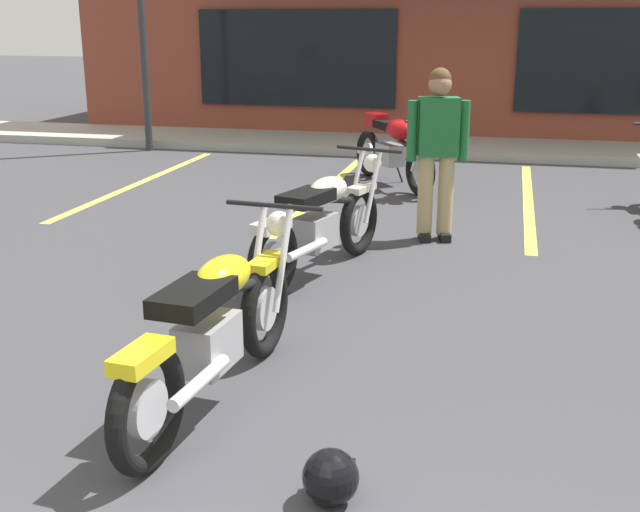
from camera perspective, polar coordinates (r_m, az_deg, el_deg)
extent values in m
plane|color=#3D3D42|center=(5.57, 2.29, -5.37)|extent=(80.00, 80.00, 0.00)
cube|color=#A8A59E|center=(13.43, 9.25, 7.83)|extent=(22.00, 1.80, 0.14)
cube|color=brown|center=(17.17, 10.67, 16.00)|extent=(14.26, 6.07, 3.93)
cube|color=black|center=(14.60, -1.78, 14.17)|extent=(3.65, 0.06, 1.70)
cube|color=black|center=(14.20, 21.65, 12.97)|extent=(3.65, 0.06, 1.70)
cube|color=#DBCC4C|center=(10.97, -12.74, 5.31)|extent=(0.12, 4.80, 0.01)
cube|color=#DBCC4C|center=(10.12, 0.34, 4.79)|extent=(0.12, 4.80, 0.01)
cube|color=#DBCC4C|center=(9.87, 14.89, 3.91)|extent=(0.12, 4.80, 0.01)
torus|color=black|center=(3.89, -12.43, -10.80)|extent=(0.16, 0.65, 0.64)
cylinder|color=#B7B7BC|center=(3.89, -12.43, -10.80)|extent=(0.09, 0.29, 0.29)
torus|color=black|center=(5.06, -4.02, -3.83)|extent=(0.16, 0.65, 0.64)
cylinder|color=#B7B7BC|center=(5.06, -4.02, -3.83)|extent=(0.09, 0.29, 0.29)
cylinder|color=silver|center=(5.08, -4.59, 0.04)|extent=(0.07, 0.33, 0.66)
cylinder|color=silver|center=(5.02, -2.71, -0.15)|extent=(0.07, 0.33, 0.66)
cylinder|color=black|center=(5.04, -3.37, 3.68)|extent=(0.66, 0.09, 0.03)
sphere|color=silver|center=(5.14, -3.01, 2.35)|extent=(0.19, 0.19, 0.17)
cube|color=yellow|center=(5.00, -3.91, -0.46)|extent=(0.17, 0.37, 0.06)
cube|color=#9E9EA3|center=(4.36, -8.15, -6.31)|extent=(0.28, 0.42, 0.28)
cylinder|color=silver|center=(4.02, -8.73, -9.03)|extent=(0.12, 0.55, 0.07)
cylinder|color=black|center=(4.44, -7.12, -2.52)|extent=(0.15, 0.94, 0.26)
ellipsoid|color=yellow|center=(4.43, -7.04, -1.46)|extent=(0.30, 0.50, 0.22)
cube|color=black|center=(4.13, -9.21, -2.92)|extent=(0.33, 0.54, 0.10)
cube|color=yellow|center=(3.76, -12.85, -7.14)|extent=(0.19, 0.37, 0.08)
cylinder|color=black|center=(4.49, -10.50, -9.36)|extent=(0.14, 0.04, 0.29)
torus|color=black|center=(6.07, -3.42, -0.32)|extent=(0.28, 0.64, 0.64)
cylinder|color=#B7B7BC|center=(6.07, -3.42, -0.32)|extent=(0.14, 0.29, 0.29)
torus|color=black|center=(7.26, 2.84, 2.56)|extent=(0.28, 0.64, 0.64)
cylinder|color=#B7B7BC|center=(7.26, 2.84, 2.56)|extent=(0.14, 0.29, 0.29)
cylinder|color=silver|center=(7.32, 2.61, 5.24)|extent=(0.13, 0.32, 0.66)
cylinder|color=silver|center=(7.24, 3.88, 5.09)|extent=(0.13, 0.32, 0.66)
cylinder|color=black|center=(7.29, 3.57, 7.74)|extent=(0.64, 0.22, 0.03)
sphere|color=silver|center=(7.39, 3.83, 6.75)|extent=(0.21, 0.21, 0.17)
cube|color=beige|center=(7.23, 3.02, 4.93)|extent=(0.24, 0.38, 0.06)
cube|color=#9E9EA3|center=(6.57, -0.36, 1.76)|extent=(0.34, 0.45, 0.28)
cylinder|color=silver|center=(6.20, -0.98, 0.47)|extent=(0.22, 0.55, 0.07)
cylinder|color=black|center=(6.68, 0.51, 4.14)|extent=(0.33, 0.92, 0.26)
ellipsoid|color=beige|center=(6.68, 0.59, 4.84)|extent=(0.39, 0.53, 0.22)
cube|color=black|center=(6.37, -1.01, 4.26)|extent=(0.42, 0.58, 0.10)
cube|color=beige|center=(5.97, -3.58, 2.20)|extent=(0.26, 0.39, 0.08)
cylinder|color=black|center=(6.67, -2.00, -0.33)|extent=(0.14, 0.06, 0.29)
torus|color=black|center=(11.07, 3.54, 7.45)|extent=(0.46, 0.57, 0.64)
cylinder|color=#B7B7BC|center=(11.07, 3.54, 7.45)|extent=(0.22, 0.27, 0.29)
torus|color=black|center=(9.82, 7.29, 6.17)|extent=(0.46, 0.57, 0.64)
cylinder|color=#B7B7BC|center=(9.82, 7.29, 6.17)|extent=(0.22, 0.27, 0.29)
cylinder|color=silver|center=(9.73, 8.12, 7.94)|extent=(0.23, 0.29, 0.66)
cylinder|color=silver|center=(9.64, 7.19, 7.90)|extent=(0.23, 0.29, 0.66)
cylinder|color=black|center=(9.57, 7.98, 9.75)|extent=(0.55, 0.42, 0.03)
sphere|color=silver|center=(9.52, 8.19, 8.85)|extent=(0.24, 0.24, 0.17)
cube|color=#B70F14|center=(9.73, 7.47, 7.86)|extent=(0.33, 0.37, 0.06)
cube|color=#9E9EA3|center=(10.49, 5.11, 7.35)|extent=(0.43, 0.46, 0.28)
cylinder|color=silver|center=(10.76, 3.51, 7.40)|extent=(0.38, 0.48, 0.07)
cylinder|color=black|center=(10.28, 5.67, 8.50)|extent=(0.61, 0.79, 0.26)
ellipsoid|color=#B70F14|center=(10.23, 5.80, 9.13)|extent=(0.55, 0.60, 0.26)
cube|color=#B70F14|center=(9.71, 7.54, 8.67)|extent=(0.37, 0.36, 0.36)
cube|color=black|center=(10.53, 4.91, 9.48)|extent=(0.43, 0.46, 0.10)
cube|color=#B70F14|center=(10.79, 4.16, 9.88)|extent=(0.35, 0.38, 0.16)
cylinder|color=black|center=(10.68, 5.76, 6.08)|extent=(0.12, 0.10, 0.29)
cube|color=black|center=(7.90, 9.02, 1.43)|extent=(0.16, 0.26, 0.08)
cube|color=black|center=(7.87, 7.58, 1.43)|extent=(0.16, 0.26, 0.08)
cylinder|color=tan|center=(7.84, 9.11, 4.47)|extent=(0.18, 0.18, 0.80)
cylinder|color=tan|center=(7.81, 7.66, 4.48)|extent=(0.18, 0.18, 0.80)
cube|color=#1E6633|center=(7.71, 8.60, 9.27)|extent=(0.42, 0.31, 0.56)
cylinder|color=#1E6633|center=(7.76, 10.43, 8.93)|extent=(0.12, 0.12, 0.58)
cylinder|color=#1E6633|center=(7.68, 6.72, 9.01)|extent=(0.12, 0.12, 0.58)
sphere|color=#A07556|center=(7.67, 8.73, 12.23)|extent=(0.27, 0.27, 0.22)
sphere|color=brown|center=(7.68, 8.73, 12.61)|extent=(0.26, 0.26, 0.21)
sphere|color=black|center=(3.65, 0.78, -15.77)|extent=(0.26, 0.26, 0.26)
cube|color=black|center=(3.74, 1.14, -15.03)|extent=(0.18, 0.03, 0.09)
cylinder|color=#2D2D33|center=(13.50, -12.92, 17.55)|extent=(0.12, 0.12, 4.77)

